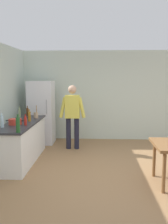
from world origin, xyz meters
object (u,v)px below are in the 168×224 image
at_px(bottle_oil_amber, 29,116).
at_px(bottle_vinegar_tall, 20,114).
at_px(bottle_beer_brown, 27,112).
at_px(bottle_sauce_red, 25,121).
at_px(cooking_pot, 15,122).
at_px(bottle_wine_green, 18,125).
at_px(utensil_jar, 36,115).
at_px(person, 72,113).
at_px(bottle_water_clear, 2,121).
at_px(refrigerator, 42,112).

bearing_deg(bottle_oil_amber, bottle_vinegar_tall, 144.17).
height_order(bottle_oil_amber, bottle_beer_brown, bottle_oil_amber).
bearing_deg(bottle_sauce_red, cooking_pot, 161.53).
xyz_separation_m(bottle_vinegar_tall, bottle_beer_brown, (0.01, 0.64, -0.03)).
height_order(bottle_wine_green, bottle_beer_brown, bottle_wine_green).
distance_m(bottle_wine_green, bottle_beer_brown, 2.05).
bearing_deg(utensil_jar, person, 27.80).
relative_size(utensil_jar, bottle_water_clear, 1.07).
distance_m(refrigerator, bottle_beer_brown, 0.66).
bearing_deg(bottle_sauce_red, bottle_water_clear, -149.31).
distance_m(bottle_sauce_red, bottle_wine_green, 0.69).
distance_m(refrigerator, bottle_oil_amber, 1.46).
xyz_separation_m(refrigerator, person, (0.95, -0.55, 0.08)).
bearing_deg(cooking_pot, bottle_vinegar_tall, 98.16).
bearing_deg(bottle_sauce_red, bottle_wine_green, -85.05).
distance_m(cooking_pot, bottle_oil_amber, 0.44).
distance_m(bottle_water_clear, bottle_wine_green, 0.64).
distance_m(bottle_water_clear, bottle_oil_amber, 0.80).
distance_m(refrigerator, person, 1.10).
height_order(refrigerator, bottle_sauce_red, refrigerator).
relative_size(bottle_oil_amber, bottle_wine_green, 0.82).
xyz_separation_m(person, bottle_sauce_red, (-0.86, -1.38, 0.02)).
distance_m(bottle_vinegar_tall, bottle_wine_green, 1.42).
height_order(bottle_vinegar_tall, bottle_wine_green, bottle_wine_green).
relative_size(bottle_vinegar_tall, bottle_wine_green, 0.94).
bearing_deg(utensil_jar, bottle_wine_green, -87.84).
bearing_deg(bottle_oil_amber, person, 44.94).
relative_size(person, bottle_water_clear, 5.67).
bearing_deg(utensil_jar, cooking_pot, -106.51).
bearing_deg(cooking_pot, bottle_beer_brown, 93.54).
distance_m(bottle_oil_amber, bottle_beer_brown, 0.90).
height_order(person, bottle_water_clear, person).
height_order(bottle_water_clear, bottle_wine_green, bottle_wine_green).
distance_m(bottle_sauce_red, bottle_oil_amber, 0.47).
bearing_deg(refrigerator, bottle_water_clear, -98.40).
height_order(utensil_jar, bottle_beer_brown, utensil_jar).
relative_size(person, bottle_oil_amber, 6.07).
height_order(cooking_pot, bottle_sauce_red, bottle_sauce_red).
relative_size(refrigerator, bottle_water_clear, 6.00).
bearing_deg(bottle_vinegar_tall, bottle_wine_green, -73.90).
bearing_deg(utensil_jar, refrigerator, 94.87).
xyz_separation_m(bottle_water_clear, bottle_beer_brown, (0.08, 1.57, -0.02)).
bearing_deg(cooking_pot, bottle_wine_green, -68.13).
xyz_separation_m(utensil_jar, bottle_beer_brown, (-0.33, 0.40, 0.03)).
distance_m(utensil_jar, bottle_oil_amber, 0.45).
bearing_deg(bottle_water_clear, bottle_oil_amber, 63.02).
relative_size(utensil_jar, bottle_oil_amber, 1.14).
xyz_separation_m(utensil_jar, bottle_wine_green, (0.06, -1.61, 0.07)).
xyz_separation_m(bottle_vinegar_tall, bottle_wine_green, (0.39, -1.37, 0.01)).
relative_size(bottle_water_clear, bottle_wine_green, 0.88).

